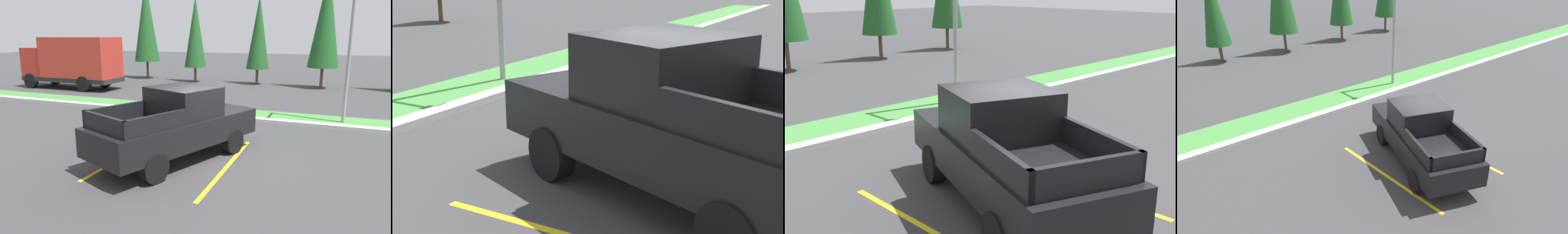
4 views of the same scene
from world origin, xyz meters
TOP-DOWN VIEW (x-y plane):
  - ground_plane at (0.00, 0.00)m, footprint 120.00×120.00m
  - parking_line_far at (0.59, -0.44)m, footprint 0.12×4.80m
  - curb_strip at (0.00, 5.00)m, footprint 56.00×0.40m
  - grass_median at (0.00, 6.10)m, footprint 56.00×1.80m
  - pickup_truck_main at (-0.94, -0.40)m, footprint 3.70×5.54m

SIDE VIEW (x-z plane):
  - ground_plane at x=0.00m, z-range 0.00..0.00m
  - parking_line_far at x=0.59m, z-range 0.00..0.01m
  - grass_median at x=0.00m, z-range 0.00..0.06m
  - curb_strip at x=0.00m, z-range 0.00..0.15m
  - pickup_truck_main at x=-0.94m, z-range -0.01..2.09m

